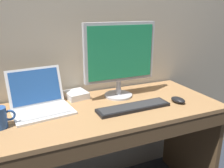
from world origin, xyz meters
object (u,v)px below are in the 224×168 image
wired_keyboard (134,107)px  external_monitor (120,56)px  laptop_white (40,102)px  external_drive_box (76,95)px  coffee_mug (0,118)px  computer_mouse (178,100)px

wired_keyboard → external_monitor: bearing=88.0°
external_monitor → laptop_white: bearing=-178.2°
wired_keyboard → external_drive_box: size_ratio=3.11×
laptop_white → external_drive_box: 0.27m
coffee_mug → laptop_white: bearing=32.9°
external_monitor → coffee_mug: bearing=-168.0°
external_monitor → external_drive_box: (-0.27, 0.10, -0.26)m
wired_keyboard → coffee_mug: bearing=175.4°
external_monitor → computer_mouse: 0.46m
external_monitor → external_drive_box: external_monitor is taller
coffee_mug → wired_keyboard: bearing=-4.6°
wired_keyboard → coffee_mug: coffee_mug is taller
computer_mouse → coffee_mug: (-1.02, 0.08, 0.04)m
laptop_white → external_monitor: size_ratio=0.73×
laptop_white → coffee_mug: 0.25m
external_drive_box → laptop_white: bearing=-154.1°
wired_keyboard → computer_mouse: computer_mouse is taller
laptop_white → computer_mouse: laptop_white is taller
external_drive_box → coffee_mug: 0.53m
computer_mouse → external_drive_box: 0.66m
external_drive_box → computer_mouse: bearing=-31.1°
laptop_white → computer_mouse: 0.84m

